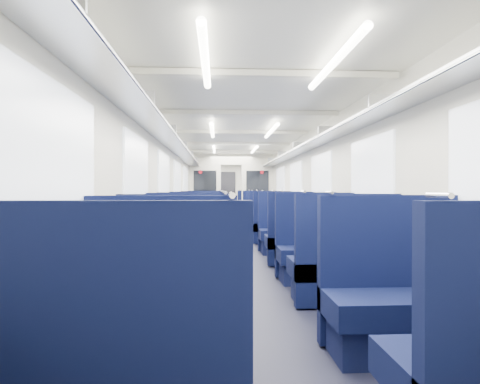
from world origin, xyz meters
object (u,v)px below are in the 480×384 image
object	(u,v)px
seat_2	(159,313)
seat_22	(208,211)
seat_7	(317,253)
seat_14	(202,223)
seat_16	(204,220)
seat_21	(254,212)
seat_12	(200,228)
seat_23	(251,211)
seat_3	(395,303)
seat_0	(126,384)
end_door	(227,193)
seat_10	(197,234)
seat_17	(265,219)
bulkhead	(231,188)
seat_9	(300,242)
seat_20	(207,213)
seat_6	(187,255)
seat_11	(287,234)
seat_13	(277,227)
seat_19	(261,217)
seat_5	(343,269)
seat_8	(193,242)
seat_15	(271,223)
seat_18	(205,216)
seat_4	(177,276)

from	to	relation	value
seat_2	seat_22	world-z (taller)	same
seat_7	seat_14	world-z (taller)	same
seat_16	seat_21	size ratio (longest dim) A/B	1.00
seat_12	seat_22	bearing A→B (deg)	90.00
seat_23	seat_3	bearing A→B (deg)	-90.00
seat_0	seat_22	distance (m)	13.40
end_door	seat_22	distance (m)	3.88
seat_10	seat_14	bearing A→B (deg)	90.00
seat_3	seat_17	xyz separation A→B (m)	(0.00, 8.03, 0.00)
bulkhead	seat_9	xyz separation A→B (m)	(0.83, -7.22, -0.87)
seat_0	seat_20	xyz separation A→B (m)	(0.00, 12.41, 0.00)
seat_9	seat_12	world-z (taller)	same
seat_7	seat_9	bearing A→B (deg)	90.00
seat_6	seat_11	world-z (taller)	same
seat_9	seat_12	xyz separation A→B (m)	(-1.66, 2.32, 0.00)
seat_13	seat_21	size ratio (longest dim) A/B	1.00
bulkhead	seat_13	size ratio (longest dim) A/B	2.41
seat_3	seat_16	distance (m)	8.18
seat_11	seat_19	bearing A→B (deg)	90.00
seat_11	seat_22	xyz separation A→B (m)	(-1.66, 7.79, 0.00)
seat_7	seat_16	distance (m)	5.98
seat_3	seat_23	xyz separation A→B (m)	(0.00, 12.36, 0.00)
seat_6	seat_7	size ratio (longest dim) A/B	1.00
end_door	seat_17	bearing A→B (deg)	-84.09
seat_5	seat_19	distance (m)	7.90
seat_10	seat_20	xyz separation A→B (m)	(0.00, 6.71, 0.00)
seat_9	seat_20	world-z (taller)	same
end_door	seat_21	distance (m)	4.91
seat_13	seat_10	bearing A→B (deg)	-143.45
seat_8	seat_20	size ratio (longest dim) A/B	1.00
seat_7	seat_15	size ratio (longest dim) A/B	1.00
seat_2	seat_9	distance (m)	3.86
seat_7	seat_23	distance (m)	10.09
seat_5	seat_13	size ratio (longest dim) A/B	1.00
seat_6	seat_13	xyz separation A→B (m)	(1.66, 3.66, 0.00)
seat_5	seat_10	xyz separation A→B (m)	(-1.66, 3.39, 0.00)
seat_17	seat_16	bearing A→B (deg)	-179.35
seat_11	seat_14	bearing A→B (deg)	123.78
seat_6	seat_13	world-z (taller)	same
seat_15	seat_16	world-z (taller)	same
seat_13	seat_15	size ratio (longest dim) A/B	1.00
seat_3	seat_20	world-z (taller)	same
seat_22	seat_15	bearing A→B (deg)	-73.33
seat_13	seat_15	distance (m)	0.93
end_door	seat_6	distance (m)	13.90
bulkhead	seat_0	bearing A→B (deg)	-94.07
seat_13	seat_20	world-z (taller)	same
end_door	seat_18	size ratio (longest dim) A/B	1.72
seat_15	seat_4	bearing A→B (deg)	-106.08
seat_7	seat_11	xyz separation A→B (m)	(0.00, 2.25, 0.00)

